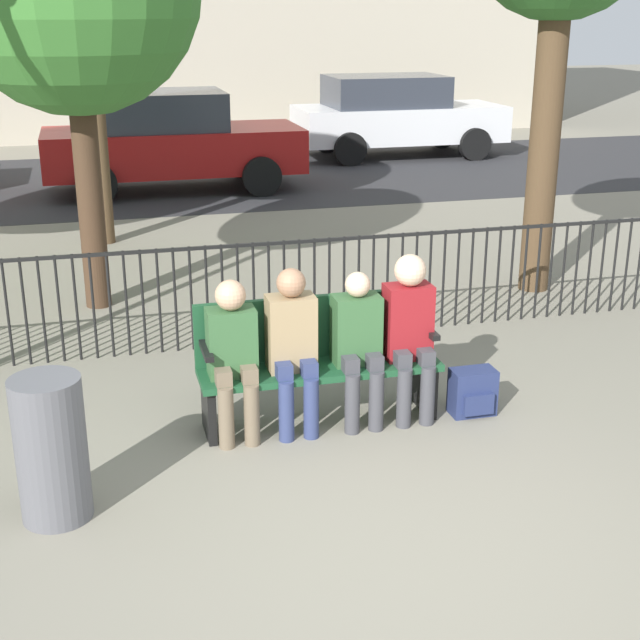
{
  "coord_description": "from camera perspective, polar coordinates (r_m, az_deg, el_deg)",
  "views": [
    {
      "loc": [
        -1.51,
        -3.95,
        2.9
      ],
      "look_at": [
        0.0,
        1.82,
        0.8
      ],
      "focal_mm": 50.0,
      "sensor_mm": 36.0,
      "label": 1
    }
  ],
  "objects": [
    {
      "name": "ground_plane",
      "position": [
        5.13,
        5.37,
        -15.15
      ],
      "size": [
        80.0,
        80.0,
        0.0
      ],
      "primitive_type": "plane",
      "color": "gray"
    },
    {
      "name": "park_bench",
      "position": [
        6.51,
        -0.18,
        -2.31
      ],
      "size": [
        1.76,
        0.45,
        0.92
      ],
      "color": "#194728",
      "rests_on": "ground"
    },
    {
      "name": "seated_person_0",
      "position": [
        6.21,
        -5.59,
        -1.95
      ],
      "size": [
        0.34,
        0.39,
        1.15
      ],
      "color": "brown",
      "rests_on": "ground"
    },
    {
      "name": "seated_person_1",
      "position": [
        6.28,
        -1.76,
        -1.41
      ],
      "size": [
        0.34,
        0.39,
        1.2
      ],
      "color": "navy",
      "rests_on": "ground"
    },
    {
      "name": "seated_person_2",
      "position": [
        6.41,
        2.46,
        -1.35
      ],
      "size": [
        0.34,
        0.39,
        1.14
      ],
      "color": "#3D3D42",
      "rests_on": "ground"
    },
    {
      "name": "seated_person_3",
      "position": [
        6.51,
        5.76,
        -0.44
      ],
      "size": [
        0.34,
        0.39,
        1.24
      ],
      "color": "#3D3D42",
      "rests_on": "ground"
    },
    {
      "name": "backpack",
      "position": [
        6.79,
        9.76,
        -4.6
      ],
      "size": [
        0.33,
        0.24,
        0.35
      ],
      "color": "navy",
      "rests_on": "ground"
    },
    {
      "name": "fence_railing",
      "position": [
        8.0,
        -3.25,
        2.33
      ],
      "size": [
        9.01,
        0.03,
        0.95
      ],
      "color": "black",
      "rests_on": "ground"
    },
    {
      "name": "street_surface",
      "position": [
        16.28,
        -9.23,
        8.88
      ],
      "size": [
        24.0,
        6.0,
        0.01
      ],
      "color": "#2B2B2D",
      "rests_on": "ground"
    },
    {
      "name": "parked_car_0",
      "position": [
        15.18,
        -9.72,
        11.31
      ],
      "size": [
        4.2,
        1.94,
        1.62
      ],
      "color": "maroon",
      "rests_on": "ground"
    },
    {
      "name": "parked_car_1",
      "position": [
        18.62,
        4.84,
        12.96
      ],
      "size": [
        4.2,
        1.94,
        1.62
      ],
      "color": "silver",
      "rests_on": "ground"
    },
    {
      "name": "trash_bin",
      "position": [
        5.51,
        -16.82,
        -7.92
      ],
      "size": [
        0.42,
        0.42,
        0.9
      ],
      "color": "#56565B",
      "rests_on": "ground"
    }
  ]
}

